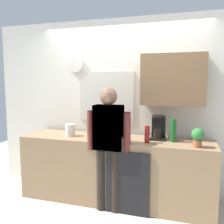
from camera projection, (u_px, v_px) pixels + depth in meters
The scene contains 14 objects.
ground_plane at pixel (109, 210), 3.25m from camera, with size 8.00×8.00×0.00m, color beige.
kitchen_counter at pixel (115, 169), 3.48m from camera, with size 2.64×0.64×0.90m, color #937251.
dishwasher_panel at pixel (127, 184), 3.10m from camera, with size 0.56×0.02×0.81m, color black.
back_wall_assembly at pixel (129, 103), 3.72m from camera, with size 4.24×0.42×2.60m.
coffee_maker at pixel (158, 128), 3.35m from camera, with size 0.20×0.20×0.33m.
bottle_red_vinegar at pixel (147, 134), 3.15m from camera, with size 0.06×0.06×0.22m, color maroon.
bottle_olive_oil at pixel (89, 127), 3.54m from camera, with size 0.06×0.06×0.25m, color olive.
bottle_green_wine at pixel (173, 130), 3.19m from camera, with size 0.07×0.07×0.30m, color #195923.
cup_yellow_cup at pixel (97, 133), 3.59m from camera, with size 0.07×0.07×0.09m, color yellow.
mixing_bowl at pixel (122, 139), 3.18m from camera, with size 0.22×0.22×0.08m, color orange.
potted_plant at pixel (198, 136), 2.92m from camera, with size 0.15×0.15×0.23m.
storage_canister at pixel (70, 130), 3.56m from camera, with size 0.14×0.14×0.17m, color silver.
person_at_sink at pixel (108, 139), 3.14m from camera, with size 0.57×0.22×1.60m.
person_guest at pixel (108, 139), 3.14m from camera, with size 0.57×0.22×1.60m.
Camera 1 is at (0.95, -2.93, 1.66)m, focal length 39.83 mm.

